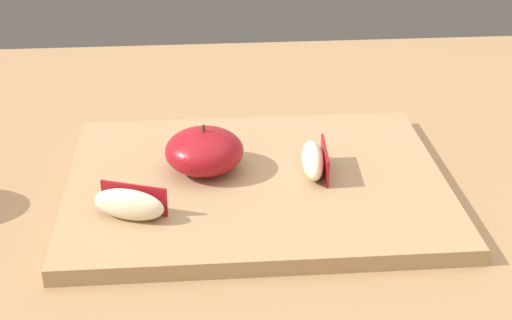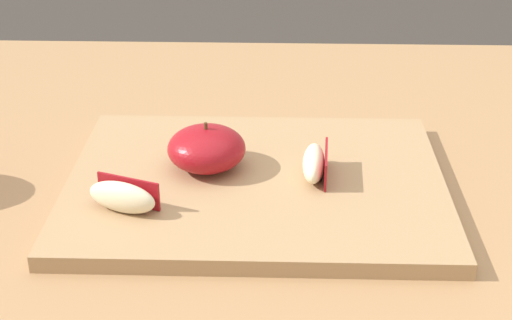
% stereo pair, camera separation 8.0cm
% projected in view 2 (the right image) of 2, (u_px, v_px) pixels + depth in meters
% --- Properties ---
extents(dining_table, '(1.45, 0.98, 0.75)m').
position_uv_depth(dining_table, '(290.00, 264.00, 0.85)').
color(dining_table, '#9E754C').
rests_on(dining_table, ground_plane).
extents(cutting_board, '(0.39, 0.31, 0.02)m').
position_uv_depth(cutting_board, '(256.00, 184.00, 0.81)').
color(cutting_board, '#A37F56').
rests_on(cutting_board, dining_table).
extents(apple_half_skin_up, '(0.08, 0.08, 0.05)m').
position_uv_depth(apple_half_skin_up, '(207.00, 148.00, 0.82)').
color(apple_half_skin_up, maroon).
rests_on(apple_half_skin_up, cutting_board).
extents(apple_wedge_back, '(0.03, 0.07, 0.03)m').
position_uv_depth(apple_wedge_back, '(315.00, 163.00, 0.80)').
color(apple_wedge_back, beige).
rests_on(apple_wedge_back, cutting_board).
extents(apple_wedge_left, '(0.07, 0.05, 0.03)m').
position_uv_depth(apple_wedge_left, '(123.00, 197.00, 0.74)').
color(apple_wedge_left, beige).
rests_on(apple_wedge_left, cutting_board).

